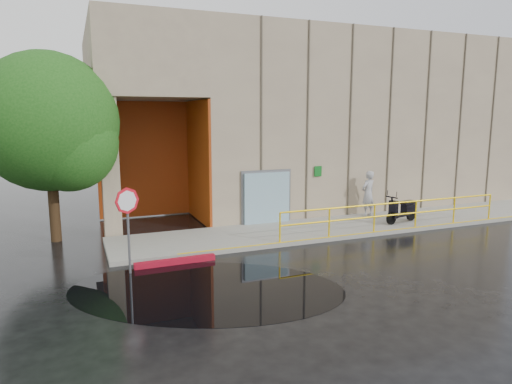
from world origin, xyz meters
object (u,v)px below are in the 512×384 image
Objects in this scene: stop_sign at (128,211)px; red_curb at (175,261)px; tree_near at (53,127)px; person at (368,194)px; scooter at (402,203)px.

red_curb is at bearing 9.87° from stop_sign.
stop_sign is 0.37× the size of tree_near.
red_curb is (-8.83, -2.91, -1.02)m from person.
person is at bearing -5.22° from tree_near.
stop_sign is 2.18m from red_curb.
stop_sign reaches higher than red_curb.
red_curb is (1.33, 0.32, -1.69)m from stop_sign.
person reaches higher than red_curb.
person is 0.80× the size of red_curb.
red_curb is 6.41m from tree_near.
person is at bearing 18.24° from red_curb.
person is 9.35m from red_curb.
stop_sign is (-10.16, -3.23, 0.67)m from person.
tree_near reaches higher than person.
person reaches higher than scooter.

